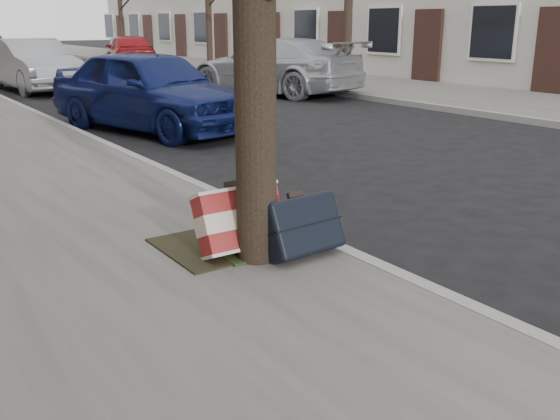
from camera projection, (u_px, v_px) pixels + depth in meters
ground at (513, 253)px, 4.96m from camera, size 120.00×120.00×0.00m
far_sidewalk at (273, 74)px, 21.00m from camera, size 4.00×70.00×0.12m
dirt_patch at (219, 245)px, 4.78m from camera, size 0.85×0.85×0.02m
suitcase_red at (240, 220)px, 4.58m from camera, size 0.65×0.36×0.50m
suitcase_navy at (302, 225)px, 4.51m from camera, size 0.62×0.38×0.47m
car_near_front at (151, 90)px, 10.31m from camera, size 2.62×4.29×1.36m
car_near_mid at (33, 65)px, 16.30m from camera, size 1.69×4.15×1.34m
car_far_front at (274, 66)px, 15.65m from camera, size 3.15×5.10×1.38m
car_far_back at (130, 52)px, 23.09m from camera, size 2.58×4.27×1.36m
tree_far_b at (208, 4)px, 22.63m from camera, size 0.22×0.22×4.48m
tree_far_c at (120, 2)px, 29.47m from camera, size 0.22×0.22×5.00m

